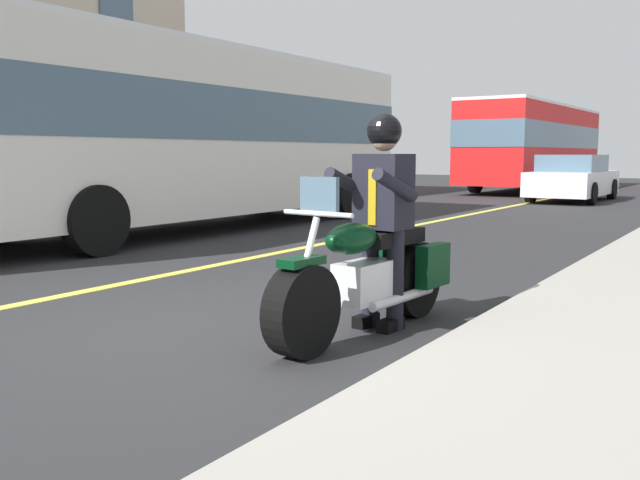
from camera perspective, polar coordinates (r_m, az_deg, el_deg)
name	(u,v)px	position (r m, az deg, el deg)	size (l,w,h in m)	color
ground_plane	(189,330)	(5.67, -10.85, -7.41)	(80.00, 80.00, 0.00)	#28282B
lane_center_stripe	(39,301)	(7.18, -22.41, -4.71)	(60.00, 0.16, 0.01)	#E5DB4C
motorcycle_main	(369,277)	(5.43, 4.13, -3.07)	(2.22, 0.69, 1.26)	black
rider_main	(382,202)	(5.52, 5.24, 3.19)	(0.65, 0.58, 1.74)	black
bus_near	(193,129)	(13.00, -10.57, 9.08)	(11.05, 2.70, 3.30)	white
bus_far	(535,142)	(28.54, 17.51, 7.78)	(11.05, 2.70, 3.30)	red
car_dark	(573,178)	(22.14, 20.37, 4.86)	(4.60, 1.92, 1.40)	white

